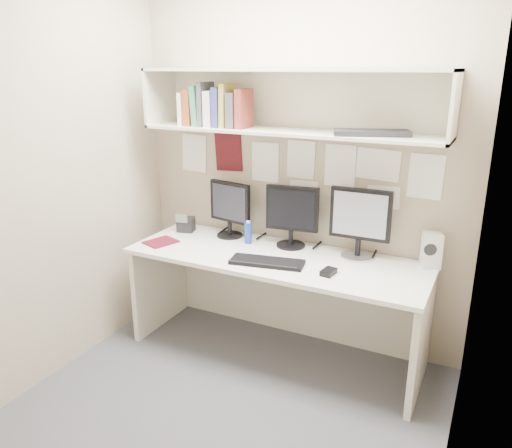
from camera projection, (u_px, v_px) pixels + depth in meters
The scene contains 19 objects.
floor at pixel (230, 405), 2.98m from camera, with size 2.40×2.00×0.01m, color #454449.
wall_back at pixel (298, 162), 3.44m from camera, with size 2.40×0.02×2.60m, color tan.
wall_front at pixel (83, 256), 1.73m from camera, with size 2.40×0.02×2.60m, color tan.
wall_left at pixel (59, 173), 3.10m from camera, with size 0.02×2.00×2.60m, color tan.
wall_right at pixel (476, 225), 2.07m from camera, with size 0.02×2.00×2.60m, color tan.
desk at pixel (276, 305), 3.42m from camera, with size 2.00×0.70×0.73m.
overhead_hutch at pixel (292, 101), 3.19m from camera, with size 2.00×0.38×0.40m.
pinned_papers at pixel (298, 169), 3.45m from camera, with size 1.92×0.01×0.48m, color white, non-canonical shape.
monitor_left at pixel (230, 206), 3.63m from camera, with size 0.35×0.19×0.41m.
monitor_center at pixel (292, 214), 3.42m from camera, with size 0.37×0.20×0.43m.
monitor_right at pixel (360, 220), 3.21m from camera, with size 0.40×0.22×0.46m.
keyboard at pixel (267, 262), 3.17m from camera, with size 0.47×0.17×0.02m, color black.
mouse at pixel (328, 272), 3.00m from camera, with size 0.07×0.11×0.03m, color black.
speaker at pixel (431, 250), 3.10m from camera, with size 0.14×0.15×0.22m.
blue_bottle at pixel (248, 233), 3.52m from camera, with size 0.05×0.05×0.16m.
maroon_notebook at pixel (161, 242), 3.55m from camera, with size 0.17×0.21×0.01m, color #580F1A.
desk_phone at pixel (186, 224), 3.78m from camera, with size 0.14×0.13×0.15m.
book_stack at pixel (215, 107), 3.35m from camera, with size 0.49×0.18×0.29m.
hutch_tray at pixel (372, 133), 2.94m from camera, with size 0.44×0.17×0.03m, color black.
Camera 1 is at (1.26, -2.18, 1.93)m, focal length 35.00 mm.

